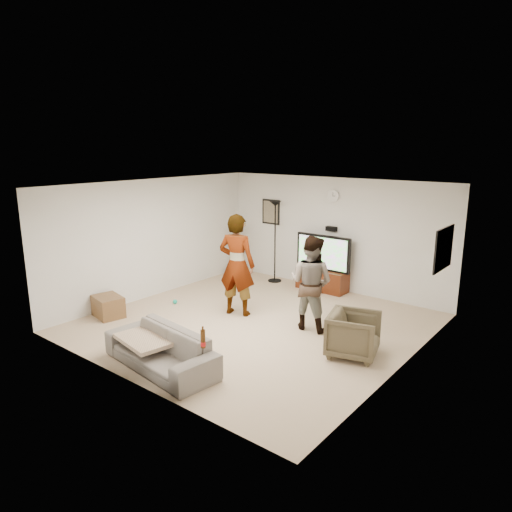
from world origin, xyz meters
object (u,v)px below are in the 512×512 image
Objects in this scene: tv at (323,253)px; person_left at (237,265)px; side_table at (108,306)px; tv_stand at (322,280)px; beer_bottle at (203,339)px; armchair at (353,334)px; person_right at (311,283)px; floor_lamp at (275,242)px; sofa at (160,349)px; cat_tree at (238,249)px.

person_left is at bearing -102.04° from tv.
tv is 4.65m from side_table.
tv_stand is 2.50m from person_left.
beer_bottle is 0.33× the size of armchair.
tv is 0.78× the size of person_right.
tv is 1.25m from floor_lamp.
tv is at bearing 59.71° from side_table.
person_right is 2.21× the size of armchair.
beer_bottle is at bearing -12.78° from side_table.
floor_lamp is 2.96m from person_right.
person_right is at bearing 89.83° from beer_bottle.
beer_bottle is at bearing 6.46° from sofa.
tv_stand is 2.33m from cat_tree.
tv is 1.73× the size of armchair.
armchair is (2.59, -0.26, -0.63)m from person_left.
person_right is (0.97, -2.06, 0.60)m from tv_stand.
person_right reaches higher than tv.
tv is 0.98× the size of cat_tree.
tv_stand is at bearing -118.55° from person_left.
person_right is at bearing 48.55° from armchair.
person_right is 6.70× the size of beer_bottle.
tv is 2.28m from person_right.
person_right is 3.86m from side_table.
beer_bottle reaches higher than armchair.
cat_tree is 2.75m from person_left.
person_left is (0.75, -2.23, 0.02)m from floor_lamp.
beer_bottle is (-0.01, -2.65, -0.15)m from person_right.
person_left is 1.16× the size of person_right.
tv is at bearing 97.41° from sofa.
person_right is at bearing -64.77° from tv_stand.
tv_stand is 0.59× the size of floor_lamp.
armchair is at bearing -51.20° from tv_stand.
tv_stand is at bearing 4.92° from floor_lamp.
person_left is 7.80× the size of beer_bottle.
person_left reaches higher than side_table.
person_left is at bearing -102.04° from tv_stand.
tv_stand is 0.68× the size of person_right.
cat_tree is 0.80× the size of person_right.
sofa is 2.51m from side_table.
sofa is (0.58, -2.38, -0.69)m from person_left.
armchair is (3.33, -2.49, -0.61)m from floor_lamp.
cat_tree is at bearing -173.63° from tv_stand.
sofa is at bearing -89.05° from tv_stand.
person_left is 1.50m from person_right.
tv is at bearing 101.56° from beer_bottle.
armchair reaches higher than tv_stand.
person_right reaches higher than side_table.
tv is 3.38m from armchair.
floor_lamp reaches higher than tv_stand.
beer_bottle reaches higher than tv_stand.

